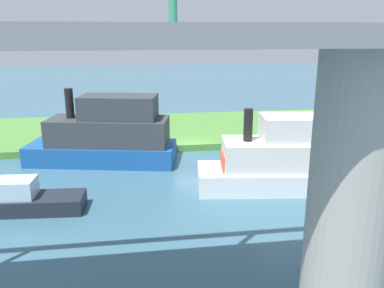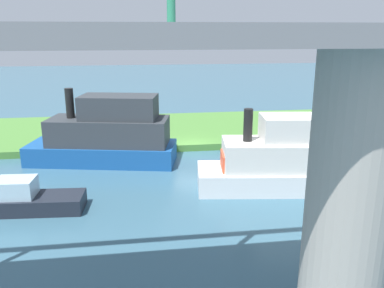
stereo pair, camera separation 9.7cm
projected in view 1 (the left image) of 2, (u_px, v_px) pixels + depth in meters
name	position (u px, v px, depth m)	size (l,w,h in m)	color
ground_plane	(191.00, 151.00, 29.93)	(160.00, 160.00, 0.00)	#386075
grassy_bank	(181.00, 129.00, 35.58)	(80.00, 12.00, 0.50)	#4C8438
bridge_pylon	(351.00, 198.00, 11.23)	(2.37, 2.37, 8.32)	#9E998E
bridge_span	(370.00, 24.00, 9.98)	(66.36, 4.30, 3.25)	slate
person_on_bank	(261.00, 128.00, 31.98)	(0.41, 0.41, 1.39)	#2D334C
mooring_post	(120.00, 140.00, 29.33)	(0.20, 0.20, 0.95)	brown
motorboat_white	(106.00, 136.00, 26.97)	(10.33, 5.26, 5.04)	#195199
riverboat_paddlewheel	(28.00, 200.00, 19.89)	(5.21, 2.16, 1.70)	#1E232D
skiff_small	(285.00, 160.00, 22.49)	(9.35, 4.18, 4.62)	white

